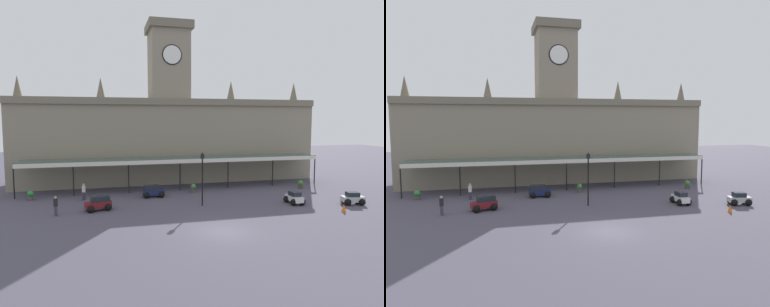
{
  "view_description": "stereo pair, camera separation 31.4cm",
  "coord_description": "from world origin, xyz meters",
  "views": [
    {
      "loc": [
        -8.16,
        -23.15,
        8.11
      ],
      "look_at": [
        0.0,
        9.37,
        4.75
      ],
      "focal_mm": 32.59,
      "sensor_mm": 36.0,
      "label": 1
    },
    {
      "loc": [
        -7.85,
        -23.22,
        8.11
      ],
      "look_at": [
        0.0,
        9.37,
        4.75
      ],
      "focal_mm": 32.59,
      "sensor_mm": 36.0,
      "label": 2
    }
  ],
  "objects": [
    {
      "name": "car_silver_sedan",
      "position": [
        14.54,
        4.6,
        0.5
      ],
      "size": [
        2.2,
        1.8,
        1.19
      ],
      "color": "#B2B5BA",
      "rests_on": "ground"
    },
    {
      "name": "victorian_lamppost",
      "position": [
        0.55,
        7.62,
        3.11
      ],
      "size": [
        0.3,
        0.3,
        5.01
      ],
      "color": "black",
      "rests_on": "ground"
    },
    {
      "name": "ground_plane",
      "position": [
        0.0,
        0.0,
        0.0
      ],
      "size": [
        140.0,
        140.0,
        0.0
      ],
      "primitive_type": "plane",
      "color": "#484453"
    },
    {
      "name": "station_building",
      "position": [
        0.0,
        21.75,
        6.15
      ],
      "size": [
        37.88,
        6.67,
        20.08
      ],
      "color": "gray",
      "rests_on": "ground"
    },
    {
      "name": "pedestrian_crossing_forecourt",
      "position": [
        -12.29,
        7.31,
        0.91
      ],
      "size": [
        0.34,
        0.36,
        1.67
      ],
      "color": "#3F384C",
      "rests_on": "ground"
    },
    {
      "name": "entrance_canopy",
      "position": [
        -0.0,
        16.19,
        3.48
      ],
      "size": [
        34.55,
        3.26,
        3.62
      ],
      "color": "#38564C",
      "rests_on": "ground"
    },
    {
      "name": "planter_forecourt_centre",
      "position": [
        1.19,
        13.5,
        0.49
      ],
      "size": [
        0.6,
        0.6,
        0.96
      ],
      "color": "#47423D",
      "rests_on": "ground"
    },
    {
      "name": "car_white_sedan",
      "position": [
        9.31,
        6.19,
        0.5
      ],
      "size": [
        1.52,
        2.05,
        1.19
      ],
      "color": "silver",
      "rests_on": "ground"
    },
    {
      "name": "traffic_cone",
      "position": [
        11.93,
        2.46,
        0.34
      ],
      "size": [
        0.4,
        0.4,
        0.68
      ],
      "primitive_type": "cone",
      "color": "orange",
      "rests_on": "ground"
    },
    {
      "name": "car_maroon_estate",
      "position": [
        -8.84,
        8.17,
        0.56
      ],
      "size": [
        2.41,
        1.95,
        1.27
      ],
      "color": "maroon",
      "rests_on": "ground"
    },
    {
      "name": "pedestrian_near_entrance",
      "position": [
        -10.33,
        12.6,
        0.91
      ],
      "size": [
        0.37,
        0.34,
        1.67
      ],
      "color": "#3F384C",
      "rests_on": "ground"
    },
    {
      "name": "planter_near_kerb",
      "position": [
        -15.51,
        13.96,
        0.49
      ],
      "size": [
        0.6,
        0.6,
        0.96
      ],
      "color": "#47423D",
      "rests_on": "ground"
    },
    {
      "name": "car_navy_estate",
      "position": [
        -3.43,
        12.3,
        0.56
      ],
      "size": [
        2.28,
        1.59,
        1.27
      ],
      "color": "#19214C",
      "rests_on": "ground"
    },
    {
      "name": "planter_by_canopy",
      "position": [
        13.89,
        12.63,
        0.49
      ],
      "size": [
        0.6,
        0.6,
        0.96
      ],
      "color": "#47423D",
      "rests_on": "ground"
    }
  ]
}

